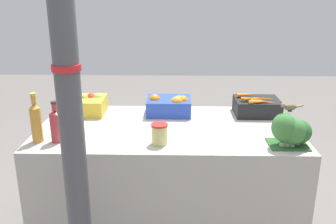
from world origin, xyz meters
name	(u,v)px	position (x,y,z in m)	size (l,w,h in m)	color
market_table	(168,182)	(0.00, 0.00, 0.41)	(1.68, 0.87, 0.81)	#B7B2A8
support_pole	(67,74)	(-0.43, -0.69, 1.32)	(0.13, 0.13, 2.64)	#4C4C51
apple_crate	(83,104)	(-0.62, 0.27, 0.88)	(0.31, 0.25, 0.14)	gold
orange_crate	(170,105)	(0.01, 0.25, 0.88)	(0.31, 0.25, 0.15)	#2847B7
carrot_crate	(257,106)	(0.62, 0.26, 0.88)	(0.31, 0.25, 0.14)	black
broccoli_pile	(291,131)	(0.70, -0.30, 0.91)	(0.24, 0.19, 0.20)	#2D602D
juice_bottle_amber	(36,122)	(-0.76, -0.26, 0.94)	(0.06, 0.06, 0.30)	gold
juice_bottle_ruby	(56,125)	(-0.65, -0.26, 0.92)	(0.07, 0.07, 0.25)	#B2333D
pickle_jar	(159,134)	(-0.04, -0.28, 0.88)	(0.10, 0.10, 0.12)	#D1CC75
sparrow_bird	(289,107)	(0.69, -0.28, 1.04)	(0.14, 0.05, 0.05)	#4C3D2D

